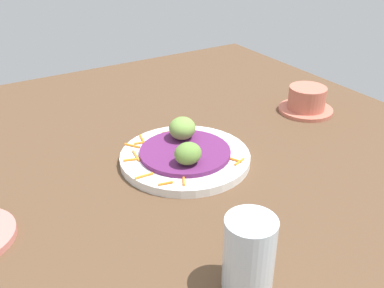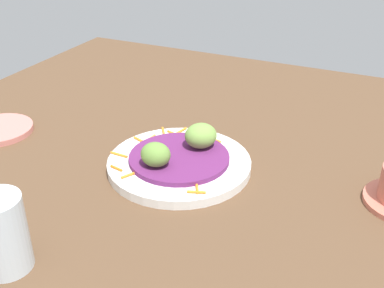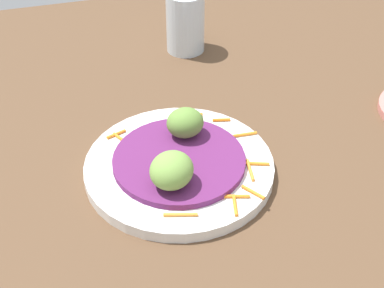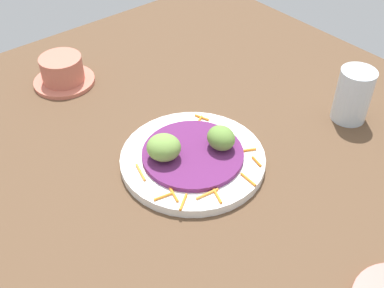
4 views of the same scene
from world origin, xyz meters
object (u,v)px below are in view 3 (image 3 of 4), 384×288
object	(u,v)px
main_plate	(179,168)
guac_scoop_left	(172,170)
water_glass	(185,22)
guac_scoop_center	(185,123)

from	to	relation	value
main_plate	guac_scoop_left	world-z (taller)	guac_scoop_left
guac_scoop_left	water_glass	bearing A→B (deg)	-17.56
guac_scoop_center	guac_scoop_left	bearing A→B (deg)	155.50
guac_scoop_center	water_glass	distance (cm)	25.92
main_plate	guac_scoop_left	xyz separation A→B (cm)	(-4.22, 1.92, 3.62)
main_plate	guac_scoop_center	size ratio (longest dim) A/B	4.92
guac_scoop_left	guac_scoop_center	world-z (taller)	guac_scoop_left
main_plate	guac_scoop_center	world-z (taller)	guac_scoop_center
guac_scoop_left	guac_scoop_center	distance (cm)	9.27
main_plate	water_glass	bearing A→B (deg)	-16.51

